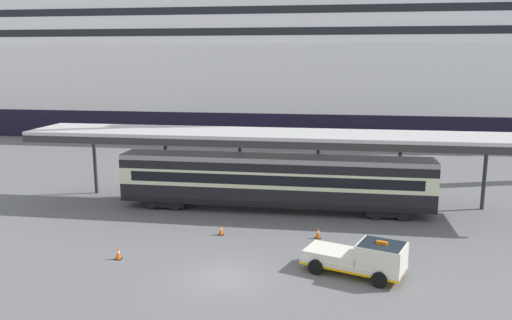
# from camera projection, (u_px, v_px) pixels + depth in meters

# --- Properties ---
(ground_plane) EXTENTS (400.00, 400.00, 0.00)m
(ground_plane) POSITION_uv_depth(u_px,v_px,m) (224.00, 278.00, 26.31)
(ground_plane) COLOR slate
(cruise_ship) EXTENTS (139.48, 26.59, 37.46)m
(cruise_ship) POSITION_uv_depth(u_px,v_px,m) (240.00, 43.00, 79.71)
(cruise_ship) COLOR black
(cruise_ship) RESTS_ON ground
(platform_canopy) EXTENTS (36.60, 5.32, 5.77)m
(platform_canopy) POSITION_uv_depth(u_px,v_px,m) (275.00, 136.00, 37.29)
(platform_canopy) COLOR #B9B9B9
(platform_canopy) RESTS_ON ground
(train_carriage) EXTENTS (22.60, 2.81, 4.11)m
(train_carriage) POSITION_uv_depth(u_px,v_px,m) (274.00, 180.00, 37.47)
(train_carriage) COLOR black
(train_carriage) RESTS_ON ground
(service_truck) EXTENTS (5.58, 3.64, 2.02)m
(service_truck) POSITION_uv_depth(u_px,v_px,m) (363.00, 257.00, 26.42)
(service_truck) COLOR silver
(service_truck) RESTS_ON ground
(traffic_cone_near) EXTENTS (0.36, 0.36, 0.71)m
(traffic_cone_near) POSITION_uv_depth(u_px,v_px,m) (318.00, 233.00, 32.05)
(traffic_cone_near) COLOR black
(traffic_cone_near) RESTS_ON ground
(traffic_cone_mid) EXTENTS (0.36, 0.36, 0.69)m
(traffic_cone_mid) POSITION_uv_depth(u_px,v_px,m) (221.00, 230.00, 32.65)
(traffic_cone_mid) COLOR black
(traffic_cone_mid) RESTS_ON ground
(traffic_cone_far) EXTENTS (0.36, 0.36, 0.74)m
(traffic_cone_far) POSITION_uv_depth(u_px,v_px,m) (118.00, 253.00, 28.69)
(traffic_cone_far) COLOR black
(traffic_cone_far) RESTS_ON ground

